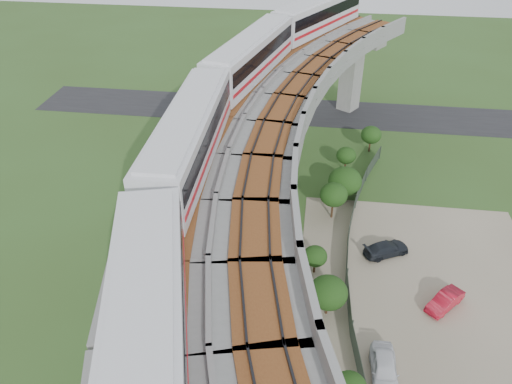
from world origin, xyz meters
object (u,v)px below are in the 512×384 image
car_white (384,369)px  car_red (445,301)px  car_dark (386,249)px  metro_train (250,96)px

car_white → car_red: (4.67, 6.43, -0.12)m
car_white → car_dark: (1.06, 11.62, -0.13)m
metro_train → car_red: (14.70, -6.64, -11.72)m
metro_train → car_dark: metro_train is taller
car_red → car_dark: size_ratio=0.89×
metro_train → car_dark: (11.09, -1.44, -11.72)m
metro_train → car_red: bearing=-24.3°
car_dark → car_red: bearing=-173.5°
metro_train → car_red: size_ratio=18.24×
metro_train → car_white: bearing=-52.5°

